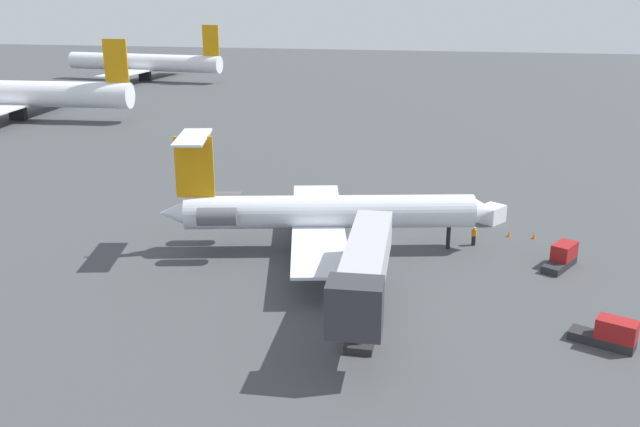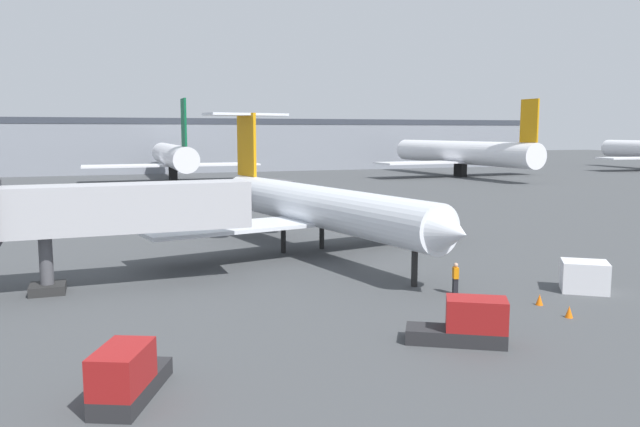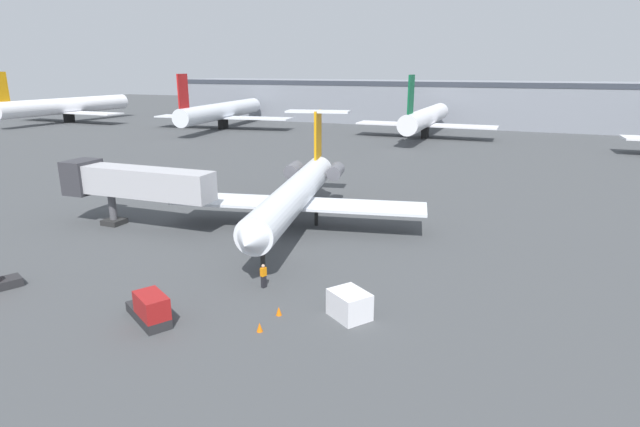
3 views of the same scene
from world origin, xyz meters
name	(u,v)px [view 3 (image 3 of 3)]	position (x,y,z in m)	size (l,w,h in m)	color
ground_plane	(289,252)	(0.00, 0.00, -0.05)	(400.00, 400.00, 0.10)	#424447
regional_jet	(297,192)	(-2.03, 5.97, 3.49)	(24.07, 28.63, 10.04)	silver
jet_bridge	(128,182)	(-16.59, 0.34, 4.33)	(15.41, 3.40, 6.02)	#ADADB2
ground_crew_marshaller	(263,276)	(1.56, -7.14, 0.86)	(0.36, 0.46, 1.69)	black
baggage_tug_trailing	(150,309)	(-2.17, -14.09, 0.84)	(4.17, 3.20, 1.90)	#262628
cargo_container_uld	(349,305)	(8.41, -8.97, 0.82)	(2.99, 2.87, 1.64)	silver
traffic_cone_near	(279,311)	(4.37, -10.38, 0.28)	(0.36, 0.36, 0.55)	orange
traffic_cone_mid	(260,327)	(4.27, -12.58, 0.28)	(0.36, 0.36, 0.55)	orange
terminal_building	(464,103)	(0.00, 104.78, 5.63)	(164.89, 19.73, 11.23)	gray
parked_airliner_west_end	(67,106)	(-101.33, 69.29, 4.42)	(34.47, 40.99, 13.66)	white
parked_airliner_west_mid	(222,111)	(-53.35, 72.39, 4.27)	(35.02, 41.24, 13.35)	silver
parked_airliner_centre	(426,118)	(-3.82, 74.37, 4.26)	(29.47, 35.07, 13.33)	white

